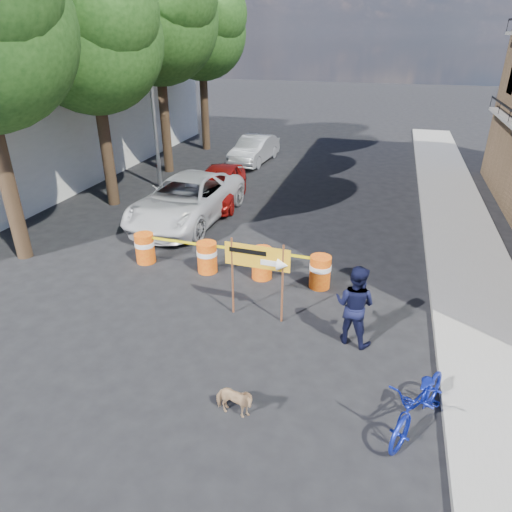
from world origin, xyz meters
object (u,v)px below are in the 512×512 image
Objects in this scene: barrel_far_right at (320,271)px; pedestrian at (355,305)px; bicycle at (424,380)px; dog at (234,401)px; barrel_far_left at (145,247)px; barrel_mid_right at (262,262)px; suv_white at (187,199)px; barrel_mid_left at (207,257)px; sedan_silver at (254,149)px; detour_sign at (266,264)px; sedan_red at (219,185)px.

barrel_far_right is 0.48× the size of pedestrian.
barrel_far_right is 0.43× the size of bicycle.
barrel_far_right reaches higher than dog.
barrel_far_left is 6.75m from dog.
suv_white is (-3.76, 3.45, 0.32)m from barrel_mid_right.
barrel_mid_left is 3.22m from barrel_far_right.
pedestrian reaches higher than barrel_mid_left.
dog is at bearing -69.92° from sedan_silver.
barrel_far_left is 1.00× the size of barrel_mid_right.
barrel_mid_right is 12.63m from sedan_silver.
bicycle is (5.59, -4.37, 0.57)m from barrel_mid_left.
barrel_mid_left is 0.16× the size of suv_white.
detour_sign is 0.47× the size of sedan_red.
dog is at bearing -75.66° from sedan_red.
pedestrian reaches higher than dog.
suv_white is at bearing 33.15° from dog.
detour_sign is at bearing 8.61° from pedestrian.
bicycle is (1.32, -2.19, 0.11)m from pedestrian.
barrel_mid_right is at bearing 2.84° from barrel_mid_left.
barrel_far_right is 2.47m from pedestrian.
barrel_far_right is at bearing -3.80° from dog.
barrel_far_left is 0.48× the size of pedestrian.
sedan_silver is (-4.63, 17.14, 0.36)m from dog.
pedestrian is 0.33× the size of suv_white.
suv_white reaches higher than sedan_silver.
sedan_red is at bearing -35.35° from pedestrian.
suv_white is at bearing 137.43° from barrel_mid_right.
sedan_red is (-4.96, 5.69, 0.26)m from barrel_far_right.
barrel_far_right is at bearing 64.20° from detour_sign.
bicycle is at bearing -30.29° from barrel_far_left.
sedan_silver is (-0.41, 6.45, -0.04)m from sedan_red.
bicycle is at bearing -61.13° from sedan_red.
detour_sign reaches higher than dog.
pedestrian is at bearing -6.30° from detour_sign.
suv_white is at bearing -85.16° from sedan_silver.
bicycle reaches higher than pedestrian.
barrel_far_right is (5.21, -0.05, 0.00)m from barrel_far_left.
barrel_mid_right is 6.54m from sedan_red.
barrel_mid_left is at bearing -177.16° from barrel_mid_right.
pedestrian reaches higher than barrel_mid_right.
barrel_far_left is 1.18× the size of dog.
barrel_mid_right is 0.48× the size of pedestrian.
barrel_far_right is at bearing 142.76° from bicycle.
sedan_red reaches higher than barrel_mid_right.
sedan_red is (-3.33, 5.62, 0.26)m from barrel_mid_right.
detour_sign is at bearing -24.57° from barrel_far_left.
bicycle is 2.72× the size of dog.
pedestrian is (4.27, -2.17, 0.46)m from barrel_mid_left.
suv_white is (-6.44, 5.70, -0.14)m from pedestrian.
barrel_far_left is at bearing -179.74° from barrel_mid_right.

